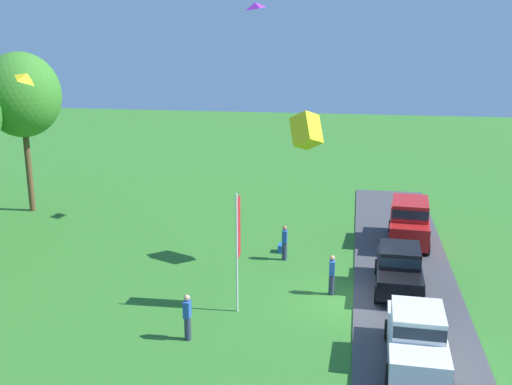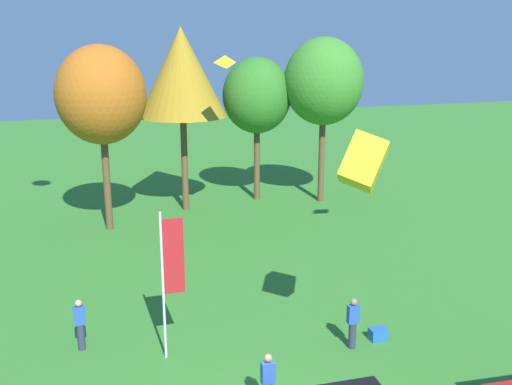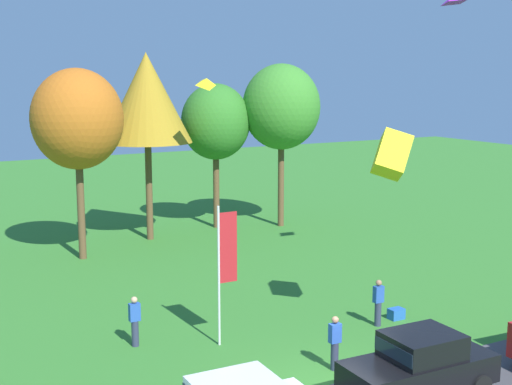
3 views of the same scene
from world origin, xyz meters
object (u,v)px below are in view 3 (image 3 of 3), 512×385
tree_far_right (147,98)px  flag_banner (225,257)px  person_watching_sky (135,321)px  person_on_lawn (378,302)px  kite_box_high_left (392,155)px  car_sedan_near_entrance (420,363)px  tree_right_of_center (281,107)px  person_beside_suv (335,342)px  tree_lone_near (216,122)px  tree_center_back (77,120)px  kite_diamond_low_drifter (207,82)px  cooler_box (396,314)px

tree_far_right → flag_banner: bearing=-101.8°
person_watching_sky → person_on_lawn: size_ratio=1.00×
person_on_lawn → person_watching_sky: bearing=163.8°
flag_banner → kite_box_high_left: size_ratio=3.50×
car_sedan_near_entrance → person_watching_sky: bearing=126.5°
tree_right_of_center → person_watching_sky: bearing=-135.4°
person_beside_suv → tree_lone_near: bearing=73.9°
car_sedan_near_entrance → person_beside_suv: 2.90m
person_on_lawn → flag_banner: 6.05m
tree_lone_near → flag_banner: (-7.76, -16.57, -3.18)m
person_on_lawn → tree_lone_near: bearing=82.9°
person_watching_sky → flag_banner: size_ratio=0.36×
tree_center_back → flag_banner: (1.11, -13.33, -3.79)m
tree_right_of_center → kite_box_high_left: tree_right_of_center is taller
tree_center_back → tree_right_of_center: (12.39, 1.77, 0.22)m
car_sedan_near_entrance → person_beside_suv: (-0.92, 2.75, -0.16)m
tree_right_of_center → person_on_lawn: bearing=-109.4°
tree_far_right → tree_lone_near: size_ratio=1.20×
person_watching_sky → kite_diamond_low_drifter: 14.06m
kite_box_high_left → kite_diamond_low_drifter: bearing=93.4°
kite_box_high_left → tree_right_of_center: bearing=70.4°
tree_far_right → kite_box_high_left: 17.86m
cooler_box → person_beside_suv: bearing=-150.6°
person_on_lawn → flag_banner: (-5.55, 1.14, 2.12)m
person_beside_suv → kite_diamond_low_drifter: kite_diamond_low_drifter is taller
tree_lone_near → flag_banner: bearing=-115.1°
person_beside_suv → tree_center_back: size_ratio=0.19×
car_sedan_near_entrance → person_on_lawn: 5.80m
tree_right_of_center → flag_banner: bearing=-126.8°
cooler_box → tree_center_back: bearing=118.4°
person_beside_suv → flag_banner: size_ratio=0.36×
tree_right_of_center → kite_box_high_left: size_ratio=7.04×
tree_lone_near → tree_far_right: bearing=-168.1°
kite_diamond_low_drifter → person_on_lawn: bearing=-84.5°
tree_lone_near → cooler_box: 18.51m
tree_center_back → kite_box_high_left: tree_center_back is taller
person_watching_sky → tree_center_back: tree_center_back is taller
car_sedan_near_entrance → flag_banner: bearing=114.6°
tree_lone_near → tree_right_of_center: 3.91m
tree_center_back → car_sedan_near_entrance: bearing=-78.5°
tree_center_back → kite_diamond_low_drifter: 6.40m
tree_far_right → flag_banner: 16.62m
person_on_lawn → tree_lone_near: (2.20, 17.71, 5.30)m
tree_center_back → flag_banner: size_ratio=1.95×
car_sedan_near_entrance → kite_box_high_left: kite_box_high_left is taller
tree_center_back → kite_diamond_low_drifter: bearing=-26.0°
tree_center_back → cooler_box: 17.49m
tree_right_of_center → car_sedan_near_entrance: bearing=-111.5°
person_beside_suv → cooler_box: size_ratio=3.05×
person_beside_suv → flag_banner: bearing=118.9°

